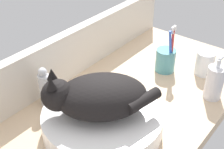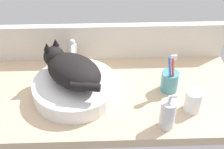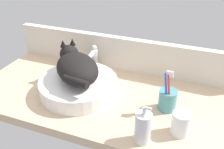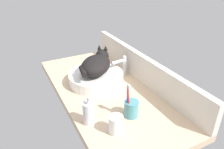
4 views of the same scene
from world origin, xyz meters
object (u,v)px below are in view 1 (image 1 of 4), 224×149
Objects in this scene: faucet at (47,86)px; toothbrush_cup at (166,60)px; water_glass at (204,65)px; cat at (97,96)px; sink_basin at (103,120)px; soap_dispenser at (214,82)px.

faucet is 45.22cm from toothbrush_cup.
toothbrush_cup is 13.88cm from water_glass.
faucet is at bearing 92.77° from cat.
cat reaches higher than sink_basin.
sink_basin is at bearing 167.20° from water_glass.
toothbrush_cup reaches higher than soap_dispenser.
soap_dispenser is at bearing -28.69° from sink_basin.
cat is at bearing 150.88° from soap_dispenser.
toothbrush_cup is at bearing 2.39° from sink_basin.
toothbrush_cup reaches higher than faucet.
water_glass is (46.85, -11.32, -8.50)cm from cat.
faucet is (-1.98, 20.64, 4.02)cm from sink_basin.
sink_basin is at bearing -41.48° from cat.
soap_dispenser is 14.40cm from water_glass.
cat is 2.19× the size of faucet.
water_glass is (47.80, -31.06, -3.47)cm from faucet.
cat is 48.94cm from water_glass.
cat reaches higher than toothbrush_cup.
cat reaches higher than soap_dispenser.
faucet is at bearing 146.99° from water_glass.
faucet reaches higher than water_glass.
toothbrush_cup is (38.97, 1.63, 1.41)cm from sink_basin.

